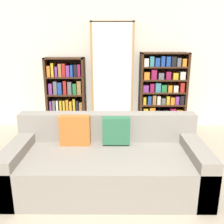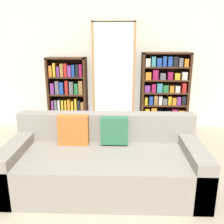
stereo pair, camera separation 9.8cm
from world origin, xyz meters
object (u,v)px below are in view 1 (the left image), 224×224
couch (106,163)px  bookshelf_right (162,92)px  bookshelf_left (66,95)px  display_cabinet (112,78)px  wine_bottle (150,130)px

couch → bookshelf_right: (0.99, 1.95, 0.43)m
bookshelf_left → bookshelf_right: 1.79m
couch → display_cabinet: display_cabinet is taller
bookshelf_left → bookshelf_right: (1.79, 0.00, 0.05)m
bookshelf_right → bookshelf_left: bearing=-180.0°
bookshelf_left → display_cabinet: display_cabinet is taller
couch → bookshelf_left: bookshelf_left is taller
display_cabinet → couch: bearing=-91.7°
bookshelf_left → wine_bottle: (1.52, -0.51, -0.50)m
display_cabinet → wine_bottle: (0.66, -0.50, -0.83)m
wine_bottle → couch: bearing=-116.5°
bookshelf_right → wine_bottle: bearing=-118.3°
couch → wine_bottle: (0.72, 1.44, -0.13)m
bookshelf_left → display_cabinet: size_ratio=0.69×
display_cabinet → wine_bottle: display_cabinet is taller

